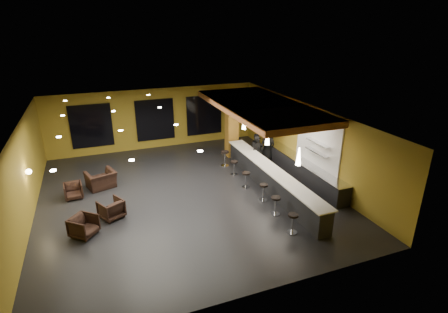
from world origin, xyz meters
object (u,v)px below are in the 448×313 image
object	(u,v)px
bar_stool_2	(263,190)
bar_stool_5	(225,157)
column	(232,126)
staff_c	(268,145)
bar_counter	(271,180)
prep_counter	(303,171)
armchair_a	(84,226)
bar_stool_1	(276,203)
pendant_0	(299,156)
pendant_2	(244,122)
staff_a	(257,153)
bar_stool_0	(293,221)
staff_b	(257,149)
armchair_d	(101,180)
bar_stool_4	(234,166)
armchair_c	(73,191)
bar_stool_3	(246,178)
armchair_b	(111,209)
pendant_1	(267,137)

from	to	relation	value
bar_stool_2	bar_stool_5	world-z (taller)	bar_stool_5
column	staff_c	world-z (taller)	column
bar_counter	prep_counter	world-z (taller)	bar_counter
armchair_a	bar_stool_1	xyz separation A→B (m)	(6.98, -1.17, 0.11)
prep_counter	pendant_0	xyz separation A→B (m)	(-2.00, -2.50, 1.92)
pendant_2	armchair_a	xyz separation A→B (m)	(-7.80, -3.76, -1.98)
staff_a	bar_stool_5	world-z (taller)	staff_a
pendant_2	bar_stool_2	bearing A→B (deg)	-101.22
bar_stool_0	bar_stool_5	bearing A→B (deg)	90.08
column	bar_stool_0	xyz separation A→B (m)	(-0.88, -7.87, -1.27)
armchair_a	bar_stool_2	xyz separation A→B (m)	(7.06, 0.03, 0.10)
bar_counter	staff_b	xyz separation A→B (m)	(0.84, 3.13, 0.30)
bar_counter	bar_stool_5	bearing A→B (deg)	105.03
armchair_d	bar_stool_4	world-z (taller)	armchair_d
bar_counter	bar_stool_2	distance (m)	1.04
pendant_2	bar_stool_4	world-z (taller)	pendant_2
prep_counter	bar_stool_5	xyz separation A→B (m)	(-2.89, 2.83, 0.09)
prep_counter	staff_b	size ratio (longest dim) A/B	3.74
armchair_c	armchair_d	bearing A→B (deg)	23.39
bar_stool_1	bar_stool_5	size ratio (longest dim) A/B	0.92
pendant_0	bar_stool_4	size ratio (longest dim) A/B	0.98
bar_stool_3	bar_stool_2	bearing A→B (deg)	-82.70
pendant_2	bar_stool_0	distance (m)	6.60
staff_c	bar_stool_3	xyz separation A→B (m)	(-2.40, -2.50, -0.46)
armchair_a	armchair_b	distance (m)	1.34
column	armchair_a	world-z (taller)	column
prep_counter	pendant_1	bearing A→B (deg)	180.00
bar_counter	bar_stool_1	xyz separation A→B (m)	(-0.83, -1.93, -0.02)
armchair_b	pendant_2	bearing A→B (deg)	175.76
armchair_c	bar_stool_4	distance (m)	7.32
armchair_d	bar_stool_3	bearing A→B (deg)	141.87
bar_counter	bar_stool_0	xyz separation A→B (m)	(-0.88, -3.27, -0.02)
bar_stool_4	bar_stool_2	bearing A→B (deg)	-87.44
pendant_0	armchair_a	bearing A→B (deg)	170.99
armchair_a	bar_stool_4	xyz separation A→B (m)	(6.93, 2.89, 0.09)
pendant_2	armchair_d	bearing A→B (deg)	-179.96
prep_counter	staff_c	xyz separation A→B (m)	(-0.52, 2.64, 0.50)
bar_stool_5	armchair_d	bearing A→B (deg)	-176.91
prep_counter	bar_stool_4	size ratio (longest dim) A/B	8.39
bar_stool_0	staff_a	bearing A→B (deg)	76.26
bar_stool_2	bar_stool_3	distance (m)	1.39
armchair_b	bar_stool_2	xyz separation A→B (m)	(6.07, -0.87, 0.10)
column	bar_stool_1	size ratio (longest dim) A/B	4.63
pendant_0	bar_stool_5	world-z (taller)	pendant_0
pendant_1	staff_a	bearing A→B (deg)	75.18
staff_b	armchair_d	size ratio (longest dim) A/B	1.33
bar_stool_0	bar_stool_4	distance (m)	5.40
armchair_b	armchair_c	world-z (taller)	armchair_b
pendant_1	bar_stool_4	size ratio (longest dim) A/B	0.98
armchair_c	staff_b	bearing A→B (deg)	-0.16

